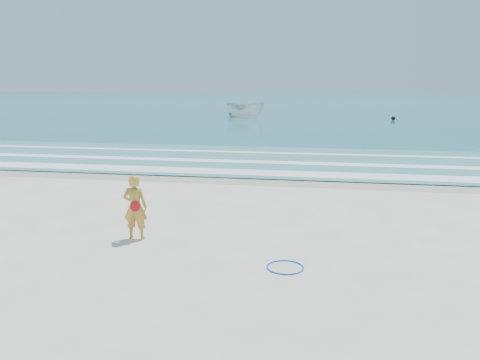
# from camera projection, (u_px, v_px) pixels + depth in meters

# --- Properties ---
(ground) EXTENTS (400.00, 400.00, 0.00)m
(ground) POSITION_uv_depth(u_px,v_px,m) (212.00, 257.00, 10.81)
(ground) COLOR silver
(ground) RESTS_ON ground
(wet_sand) EXTENTS (400.00, 2.40, 0.00)m
(wet_sand) POSITION_uv_depth(u_px,v_px,m) (262.00, 180.00, 19.49)
(wet_sand) COLOR #B2A893
(wet_sand) RESTS_ON ground
(ocean) EXTENTS (400.00, 190.00, 0.04)m
(ocean) POSITION_uv_depth(u_px,v_px,m) (313.00, 101.00, 112.09)
(ocean) COLOR #19727F
(ocean) RESTS_ON ground
(shallow) EXTENTS (400.00, 10.00, 0.01)m
(shallow) POSITION_uv_depth(u_px,v_px,m) (274.00, 160.00, 24.31)
(shallow) COLOR #59B7AD
(shallow) RESTS_ON ocean
(foam_near) EXTENTS (400.00, 1.40, 0.01)m
(foam_near) POSITION_uv_depth(u_px,v_px,m) (266.00, 173.00, 20.74)
(foam_near) COLOR white
(foam_near) RESTS_ON shallow
(foam_mid) EXTENTS (400.00, 0.90, 0.01)m
(foam_mid) POSITION_uv_depth(u_px,v_px,m) (273.00, 162.00, 23.53)
(foam_mid) COLOR white
(foam_mid) RESTS_ON shallow
(foam_far) EXTENTS (400.00, 0.60, 0.01)m
(foam_far) POSITION_uv_depth(u_px,v_px,m) (279.00, 153.00, 26.72)
(foam_far) COLOR white
(foam_far) RESTS_ON shallow
(hoop) EXTENTS (1.04, 1.04, 0.03)m
(hoop) POSITION_uv_depth(u_px,v_px,m) (285.00, 267.00, 10.15)
(hoop) COLOR #0C38E2
(hoop) RESTS_ON ground
(boat) EXTENTS (5.16, 3.12, 1.87)m
(boat) POSITION_uv_depth(u_px,v_px,m) (245.00, 109.00, 55.23)
(boat) COLOR silver
(boat) RESTS_ON ocean
(buoy) EXTENTS (0.45, 0.45, 0.45)m
(buoy) POSITION_uv_depth(u_px,v_px,m) (393.00, 118.00, 50.92)
(buoy) COLOR black
(buoy) RESTS_ON ocean
(woman) EXTENTS (0.64, 0.45, 1.68)m
(woman) POSITION_uv_depth(u_px,v_px,m) (135.00, 207.00, 11.92)
(woman) COLOR #C6872E
(woman) RESTS_ON ground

